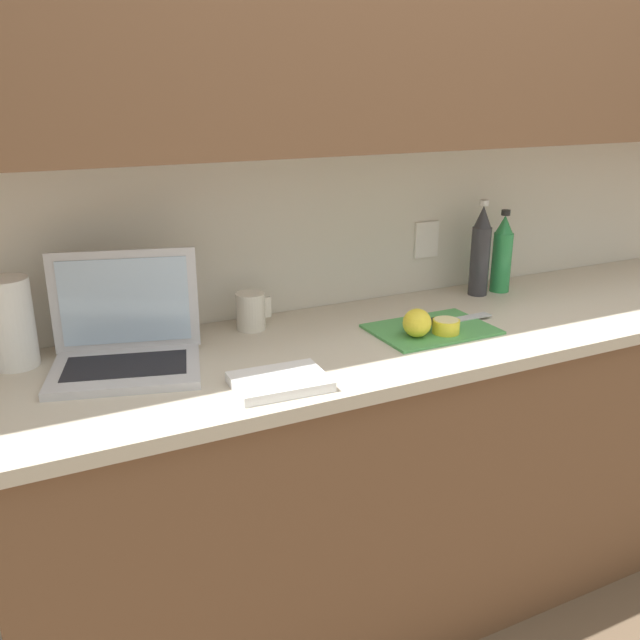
{
  "coord_description": "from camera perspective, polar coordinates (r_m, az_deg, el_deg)",
  "views": [
    {
      "loc": [
        -1.12,
        -1.54,
        1.59
      ],
      "look_at": [
        -0.37,
        -0.01,
        1.0
      ],
      "focal_mm": 38.0,
      "sensor_mm": 36.0,
      "label": 1
    }
  ],
  "objects": [
    {
      "name": "bottle_oil_tall",
      "position": [
        2.32,
        13.36,
        5.6
      ],
      "size": [
        0.06,
        0.06,
        0.32
      ],
      "color": "#333338",
      "rests_on": "counter_unit"
    },
    {
      "name": "wall_back",
      "position": [
        2.1,
        6.37,
        18.22
      ],
      "size": [
        5.2,
        0.38,
        2.6
      ],
      "color": "silver",
      "rests_on": "ground_plane"
    },
    {
      "name": "counter_unit",
      "position": [
        2.22,
        9.19,
        -11.39
      ],
      "size": [
        2.51,
        0.63,
        0.92
      ],
      "color": "brown",
      "rests_on": "ground_plane"
    },
    {
      "name": "dish_towel",
      "position": [
        1.59,
        -3.41,
        -5.2
      ],
      "size": [
        0.23,
        0.17,
        0.02
      ],
      "primitive_type": "cube",
      "rotation": [
        0.0,
        0.0,
        -0.06
      ],
      "color": "white",
      "rests_on": "counter_unit"
    },
    {
      "name": "ground_plane",
      "position": [
        2.48,
        8.15,
        -20.98
      ],
      "size": [
        12.0,
        12.0,
        0.0
      ],
      "primitive_type": "plane",
      "color": "brown",
      "rests_on": "ground"
    },
    {
      "name": "lemon_half_cut",
      "position": [
        1.94,
        10.56,
        -0.51
      ],
      "size": [
        0.08,
        0.08,
        0.04
      ],
      "color": "yellow",
      "rests_on": "cutting_board"
    },
    {
      "name": "paper_towel_roll",
      "position": [
        1.84,
        -24.55,
        -0.23
      ],
      "size": [
        0.11,
        0.11,
        0.23
      ],
      "color": "white",
      "rests_on": "counter_unit"
    },
    {
      "name": "measuring_cup",
      "position": [
        1.96,
        -5.84,
        0.75
      ],
      "size": [
        0.1,
        0.08,
        0.11
      ],
      "color": "silver",
      "rests_on": "counter_unit"
    },
    {
      "name": "bottle_green_soda",
      "position": [
        2.38,
        15.08,
        5.35
      ],
      "size": [
        0.07,
        0.07,
        0.28
      ],
      "color": "#2D934C",
      "rests_on": "counter_unit"
    },
    {
      "name": "laptop",
      "position": [
        1.76,
        -16.04,
        -1.7
      ],
      "size": [
        0.42,
        0.35,
        0.28
      ],
      "rotation": [
        0.0,
        0.0,
        -0.27
      ],
      "color": "silver",
      "rests_on": "counter_unit"
    },
    {
      "name": "cutting_board",
      "position": [
        1.98,
        9.37,
        -0.77
      ],
      "size": [
        0.34,
        0.24,
        0.01
      ],
      "primitive_type": "cube",
      "color": "#4C9E51",
      "rests_on": "counter_unit"
    },
    {
      "name": "knife",
      "position": [
        2.0,
        9.52,
        -0.16
      ],
      "size": [
        0.3,
        0.04,
        0.02
      ],
      "rotation": [
        0.0,
        0.0,
        0.02
      ],
      "color": "silver",
      "rests_on": "cutting_board"
    },
    {
      "name": "lemon_whole_beside",
      "position": [
        1.89,
        8.18,
        -0.24
      ],
      "size": [
        0.08,
        0.08,
        0.08
      ],
      "color": "yellow",
      "rests_on": "cutting_board"
    }
  ]
}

